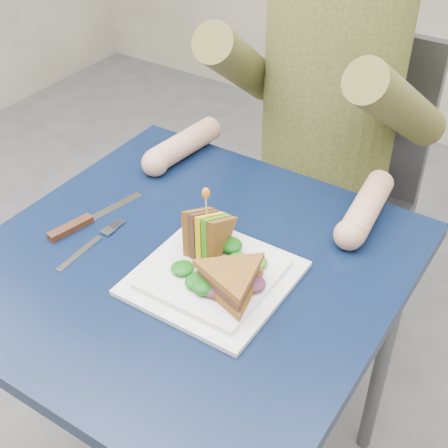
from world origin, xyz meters
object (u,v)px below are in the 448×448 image
Objects in this scene: knife at (79,224)px; table at (189,291)px; plate at (213,276)px; fork at (90,245)px; diner at (331,61)px; sandwich_flat at (232,281)px; chair at (335,175)px; sandwich_upright at (207,235)px.

table is at bearing 7.80° from knife.
plate is 1.18× the size of knife.
fork is at bearing -30.37° from knife.
plate is at bearing 11.34° from fork.
diner is 0.65m from sandwich_flat.
knife is at bearing -177.33° from plate.
chair is 0.39m from diner.
fork is (-0.18, -0.65, -0.18)m from diner.
plate is (0.07, -0.60, -0.18)m from diner.
diner is 4.10× the size of sandwich_flat.
table is 1.01× the size of diner.
sandwich_upright is (-0.10, 0.07, 0.01)m from sandwich_flat.
sandwich_upright is at bearing -87.20° from diner.
diner reaches higher than sandwich_upright.
table is at bearing -135.33° from sandwich_upright.
knife is (-0.24, -0.03, 0.09)m from table.
sandwich_flat is 0.12m from sandwich_upright.
chair is 5.11× the size of sandwich_flat.
knife is at bearing -108.37° from chair.
table is 4.12× the size of sandwich_flat.
diner is at bearing -90.00° from chair.
diner reaches higher than plate.
plate is 1.71× the size of sandwich_upright.
diner is at bearing 68.54° from knife.
fork is (-0.18, -0.07, 0.08)m from table.
fork is 0.81× the size of knife.
diner is (-0.00, -0.11, 0.37)m from chair.
fork is (-0.25, -0.05, -0.01)m from plate.
plate is (0.07, -0.71, 0.20)m from chair.
table is at bearing -90.00° from chair.
chair reaches higher than table.
diner is (-0.00, 0.58, 0.26)m from table.
sandwich_upright reaches higher than knife.
knife reaches higher than fork.
table is at bearing 20.93° from fork.
table is 0.70m from chair.
chair is 4.22× the size of knife.
knife is (-0.31, -0.01, -0.00)m from plate.
diner is 4.16× the size of fork.
fork is (-0.30, -0.03, -0.04)m from sandwich_flat.
diner is 0.68m from knife.
chair is 5.19× the size of fork.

